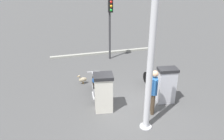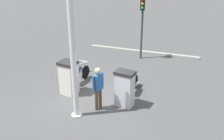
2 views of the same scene
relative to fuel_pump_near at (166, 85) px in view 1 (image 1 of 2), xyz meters
name	(u,v)px [view 1 (image 1 of 2)]	position (x,y,z in m)	size (l,w,h in m)	color
ground_plane	(136,106)	(-0.06, 1.28, -0.75)	(120.00, 120.00, 0.00)	#4C4C4C
fuel_pump_near	(166,85)	(0.00, 0.00, 0.00)	(0.61, 0.80, 1.48)	silver
fuel_pump_far	(103,92)	(0.00, 2.56, 0.00)	(0.74, 0.78, 1.48)	silver
motorcycle_near_pump	(154,82)	(0.94, 0.06, -0.32)	(2.08, 0.56, 0.92)	black
motorcycle_far_pump	(95,87)	(1.01, 2.73, -0.27)	(1.98, 0.56, 0.97)	black
attendant_person	(154,89)	(-0.65, 0.83, 0.25)	(0.57, 0.30, 1.73)	#473828
wandering_duck	(83,79)	(2.37, 3.11, -0.52)	(0.28, 0.48, 0.48)	tan
roadside_traffic_light	(110,19)	(5.40, 1.07, 1.70)	(0.39, 0.27, 3.58)	#38383A
canopy_support_pole	(150,73)	(-1.39, 1.38, 1.28)	(0.40, 0.40, 4.22)	silver
road_edge_kerb	(104,53)	(6.49, 1.28, -0.69)	(0.64, 6.95, 0.12)	#9E9E93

